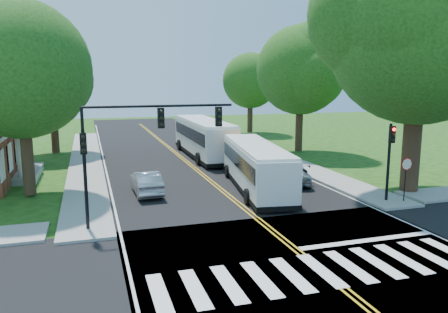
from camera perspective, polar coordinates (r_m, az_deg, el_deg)
name	(u,v)px	position (r m, az deg, el deg)	size (l,w,h in m)	color
ground	(314,265)	(17.44, 11.74, -13.72)	(140.00, 140.00, 0.00)	#153F0F
road	(199,172)	(33.59, -3.29, -1.99)	(14.00, 96.00, 0.01)	black
cross_road	(314,265)	(17.44, 11.74, -13.70)	(60.00, 12.00, 0.01)	black
center_line	(187,162)	(37.40, -4.79, -0.76)	(0.36, 70.00, 0.01)	gold
edge_line_w	(105,167)	(36.56, -15.25, -1.33)	(0.12, 70.00, 0.01)	silver
edge_line_e	(261,158)	(39.41, 4.90, -0.21)	(0.12, 70.00, 0.01)	silver
crosswalk	(321,270)	(17.04, 12.58, -14.28)	(12.60, 3.00, 0.01)	silver
stop_bar	(368,240)	(20.47, 18.26, -10.35)	(6.60, 0.40, 0.01)	silver
sidewalk_nw	(86,161)	(39.49, -17.60, -0.54)	(2.60, 40.00, 0.15)	gray
sidewalk_ne	(264,152)	(42.70, 5.24, 0.65)	(2.60, 40.00, 0.15)	gray
tree_ne_big	(420,34)	(29.08, 24.22, 14.39)	(10.80, 10.80, 14.91)	#372616
tree_west_near	(21,70)	(28.12, -25.04, 10.23)	(8.00, 8.00, 11.40)	#372616
tree_west_far	(51,80)	(43.99, -21.64, 9.33)	(7.60, 7.60, 10.67)	#372616
tree_east_mid	(301,70)	(42.60, 9.99, 11.03)	(8.40, 8.40, 11.93)	#372616
tree_east_far	(250,81)	(57.64, 3.46, 9.85)	(7.20, 7.20, 10.34)	#372616
signal_nw	(136,136)	(20.58, -11.39, 2.60)	(7.15, 0.46, 5.66)	black
signal_ne	(390,152)	(26.26, 20.85, 0.58)	(0.30, 0.46, 4.40)	black
stop_sign	(406,169)	(26.57, 22.70, -1.48)	(0.76, 0.08, 2.53)	black
bus_lead	(256,165)	(28.01, 4.16, -1.18)	(4.12, 11.50, 2.91)	white
bus_follow	(203,137)	(40.04, -2.70, 2.54)	(3.28, 13.05, 3.37)	white
hatchback	(146,183)	(27.30, -10.10, -3.38)	(1.50, 4.30, 1.42)	#A9ACB0
suv	(291,174)	(30.02, 8.77, -2.28)	(2.10, 4.55, 1.26)	#A3A5AA
dark_sedan	(285,169)	(31.41, 7.92, -1.60)	(1.95, 4.79, 1.39)	black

